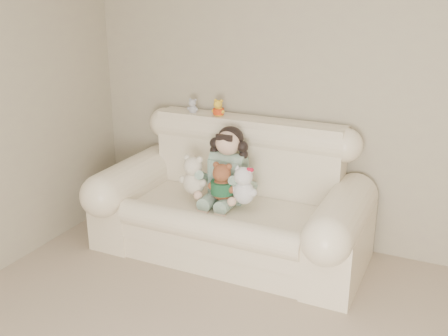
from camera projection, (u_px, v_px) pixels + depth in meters
wall_back at (357, 89)px, 3.97m from camera, size 4.50×0.00×4.50m
sofa at (230, 193)px, 4.13m from camera, size 2.10×0.95×1.03m
seated_child at (228, 164)px, 4.15m from camera, size 0.37×0.45×0.60m
brown_teddy at (222, 178)px, 3.98m from camera, size 0.27×0.25×0.35m
white_cat at (244, 181)px, 3.92m from camera, size 0.26×0.23×0.35m
cream_teddy at (194, 171)px, 4.09m from camera, size 0.26×0.21×0.36m
yellow_mini_bear at (218, 107)px, 4.32m from camera, size 0.12×0.09×0.18m
grey_mini_plush at (193, 105)px, 4.43m from camera, size 0.12×0.10×0.16m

